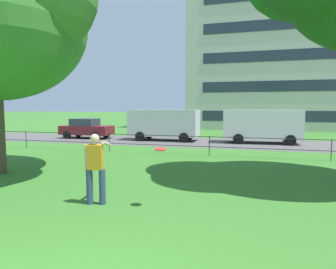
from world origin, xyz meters
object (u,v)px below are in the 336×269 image
object	(u,v)px
panel_van_left	(164,123)
panel_van_far_left	(262,124)
person_thrower	(96,166)
car_maroon_center	(86,128)
apartment_building_background	(298,49)
frisbee	(161,149)

from	to	relation	value
panel_van_left	panel_van_far_left	size ratio (longest dim) A/B	0.99
person_thrower	car_maroon_center	bearing A→B (deg)	121.84
panel_van_left	apartment_building_background	distance (m)	22.47
panel_van_left	car_maroon_center	bearing A→B (deg)	-178.94
apartment_building_background	panel_van_far_left	bearing A→B (deg)	-104.07
person_thrower	frisbee	xyz separation A→B (m)	(1.63, 0.14, 0.47)
person_thrower	panel_van_far_left	bearing A→B (deg)	72.98
person_thrower	panel_van_left	xyz separation A→B (m)	(-2.41, 14.20, 0.32)
person_thrower	panel_van_left	world-z (taller)	panel_van_left
panel_van_far_left	apartment_building_background	distance (m)	19.83
apartment_building_background	panel_van_left	bearing A→B (deg)	-122.30
panel_van_left	panel_van_far_left	world-z (taller)	same
panel_van_far_left	frisbee	bearing A→B (deg)	-101.00
car_maroon_center	apartment_building_background	bearing A→B (deg)	45.50
person_thrower	panel_van_far_left	xyz separation A→B (m)	(4.40, 14.36, 0.32)
car_maroon_center	panel_van_left	size ratio (longest dim) A/B	0.80
frisbee	panel_van_left	size ratio (longest dim) A/B	0.07
frisbee	panel_van_left	xyz separation A→B (m)	(-4.05, 14.06, -0.15)
frisbee	panel_van_left	distance (m)	14.63
car_maroon_center	panel_van_far_left	xyz separation A→B (m)	(13.14, 0.28, 0.49)
person_thrower	frisbee	bearing A→B (deg)	4.92
panel_van_far_left	apartment_building_background	bearing A→B (deg)	75.93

